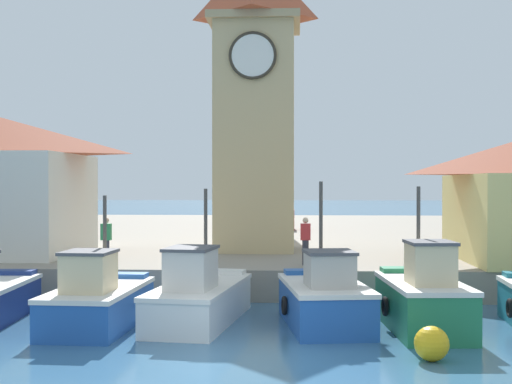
# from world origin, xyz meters

# --- Properties ---
(ground_plane) EXTENTS (300.00, 300.00, 0.00)m
(ground_plane) POSITION_xyz_m (0.00, 0.00, 0.00)
(ground_plane) COLOR #386689
(quay_wharf) EXTENTS (120.00, 40.00, 1.02)m
(quay_wharf) POSITION_xyz_m (0.00, 27.62, 0.51)
(quay_wharf) COLOR gray
(quay_wharf) RESTS_ON ground
(fishing_boat_left_outer) EXTENTS (2.15, 4.53, 3.47)m
(fishing_boat_left_outer) POSITION_xyz_m (-4.14, 3.47, 0.70)
(fishing_boat_left_outer) COLOR #2356A8
(fishing_boat_left_outer) RESTS_ON ground
(fishing_boat_left_inner) EXTENTS (2.53, 5.33, 3.65)m
(fishing_boat_left_inner) POSITION_xyz_m (-1.56, 4.24, 0.71)
(fishing_boat_left_inner) COLOR silver
(fishing_boat_left_inner) RESTS_ON ground
(fishing_boat_mid_left) EXTENTS (2.57, 4.50, 3.85)m
(fishing_boat_mid_left) POSITION_xyz_m (1.83, 3.96, 0.73)
(fishing_boat_mid_left) COLOR #2356A8
(fishing_boat_mid_left) RESTS_ON ground
(fishing_boat_center) EXTENTS (2.07, 4.26, 3.72)m
(fishing_boat_center) POSITION_xyz_m (4.35, 3.52, 0.82)
(fishing_boat_center) COLOR #237A4C
(fishing_boat_center) RESTS_ON ground
(clock_tower) EXTENTS (3.70, 3.70, 13.98)m
(clock_tower) POSITION_xyz_m (-0.61, 14.44, 7.59)
(clock_tower) COLOR tan
(clock_tower) RESTS_ON quay_wharf
(port_crane_near) EXTENTS (2.09, 8.58, 20.54)m
(port_crane_near) POSITION_xyz_m (0.00, 27.90, 8.90)
(port_crane_near) COLOR maroon
(port_crane_near) RESTS_ON quay_wharf
(mooring_buoy) EXTENTS (0.75, 0.75, 0.75)m
(mooring_buoy) POSITION_xyz_m (3.96, 0.36, 0.37)
(mooring_buoy) COLOR gold
(mooring_buoy) RESTS_ON ground
(dock_worker_near_tower) EXTENTS (0.34, 0.22, 1.62)m
(dock_worker_near_tower) POSITION_xyz_m (1.40, 9.22, 1.87)
(dock_worker_near_tower) COLOR #33333D
(dock_worker_near_tower) RESTS_ON quay_wharf
(dock_worker_along_quay) EXTENTS (0.34, 0.22, 1.62)m
(dock_worker_along_quay) POSITION_xyz_m (-5.36, 8.84, 1.87)
(dock_worker_along_quay) COLOR #33333D
(dock_worker_along_quay) RESTS_ON quay_wharf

